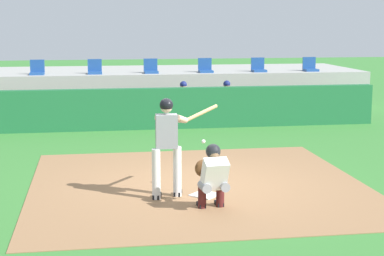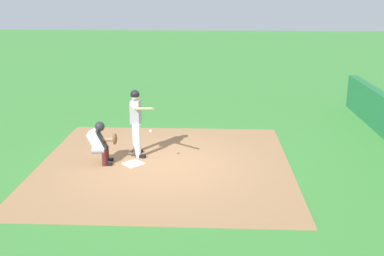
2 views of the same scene
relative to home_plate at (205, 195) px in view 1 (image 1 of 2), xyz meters
name	(u,v)px [view 1 (image 1 of 2)]	position (x,y,z in m)	size (l,w,h in m)	color
ground_plane	(198,185)	(0.00, 0.80, -0.02)	(80.00, 80.00, 0.00)	#387A33
dirt_infield	(198,184)	(0.00, 0.80, -0.02)	(6.40, 6.40, 0.01)	#936B47
home_plate	(205,195)	(0.00, 0.00, 0.00)	(0.44, 0.44, 0.02)	white
batter_at_plate	(168,141)	(-0.67, -0.01, 1.01)	(1.31, 0.78, 1.80)	silver
catcher_crouched	(212,174)	(-0.03, -0.82, 0.59)	(0.52, 1.67, 1.13)	gray
dugout_wall	(161,108)	(0.00, 7.30, 0.58)	(13.00, 0.30, 1.20)	#1E6638
dugout_bench	(157,116)	(0.00, 8.30, 0.20)	(11.80, 0.44, 0.45)	olive
dugout_player_0	(184,102)	(0.82, 8.14, 0.65)	(0.49, 0.70, 1.30)	#939399
dugout_player_1	(228,101)	(2.19, 8.14, 0.65)	(0.49, 0.70, 1.30)	#939399
stands_platform	(147,89)	(0.00, 11.70, 0.68)	(15.00, 4.40, 1.40)	#9E9E99
stadium_seat_1	(37,70)	(-3.71, 10.18, 1.51)	(0.46, 0.46, 0.48)	#1E478C
stadium_seat_2	(95,70)	(-1.86, 10.18, 1.51)	(0.46, 0.46, 0.48)	#1E478C
stadium_seat_3	(151,69)	(0.00, 10.18, 1.51)	(0.46, 0.46, 0.48)	#1E478C
stadium_seat_4	(205,68)	(1.86, 10.18, 1.51)	(0.46, 0.46, 0.48)	#1E478C
stadium_seat_5	(258,68)	(3.71, 10.18, 1.51)	(0.46, 0.46, 0.48)	#1E478C
stadium_seat_6	(310,67)	(5.57, 10.18, 1.51)	(0.46, 0.46, 0.48)	#1E478C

